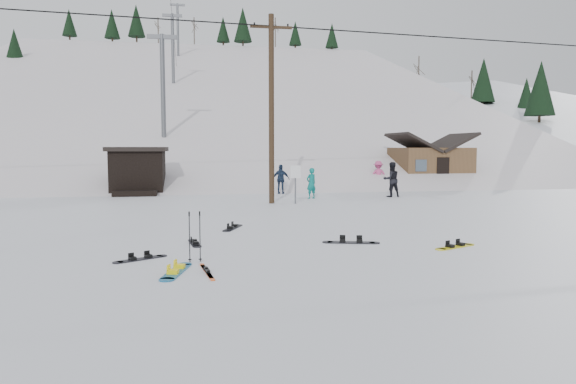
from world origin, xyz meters
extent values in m
plane|color=silver|center=(0.00, 0.00, 0.00)|extent=(200.00, 200.00, 0.00)
cube|color=silver|center=(0.00, 55.00, -12.00)|extent=(60.00, 85.24, 65.97)
cube|color=silver|center=(38.00, 50.00, -11.00)|extent=(45.66, 93.98, 54.59)
cylinder|color=#3A2819|center=(2.00, 14.00, 4.50)|extent=(0.26, 0.26, 9.00)
cube|color=#3A2819|center=(2.00, 14.00, 8.40)|extent=(2.00, 0.12, 0.12)
cylinder|color=black|center=(2.00, 14.00, 8.52)|extent=(0.08, 0.08, 0.12)
cylinder|color=#595B60|center=(3.10, 13.60, 0.90)|extent=(0.07, 0.07, 1.80)
cube|color=white|center=(3.10, 13.56, 1.55)|extent=(0.50, 0.04, 0.60)
cube|color=black|center=(-5.00, 21.00, 1.25)|extent=(3.00, 3.00, 2.50)
cube|color=black|center=(-5.00, 21.00, 2.62)|extent=(3.40, 3.40, 0.25)
cube|color=black|center=(-5.00, 19.20, 0.15)|extent=(2.40, 1.20, 0.30)
cylinder|color=#595B60|center=(-4.00, 30.00, 7.25)|extent=(0.36, 0.36, 8.00)
cube|color=#595B60|center=(-4.00, 30.00, 11.05)|extent=(2.20, 0.30, 0.30)
cylinder|color=#595B60|center=(-4.00, 50.00, 13.75)|extent=(0.36, 0.36, 8.00)
cube|color=#595B60|center=(-4.00, 50.00, 17.55)|extent=(2.20, 0.30, 0.30)
cylinder|color=#595B60|center=(-4.00, 70.00, 20.25)|extent=(0.36, 0.36, 8.00)
cube|color=#595B60|center=(-4.00, 70.00, 24.05)|extent=(2.20, 0.30, 0.30)
cube|color=brown|center=(15.00, 24.00, 1.35)|extent=(5.00, 4.00, 2.70)
cube|color=black|center=(13.65, 24.00, 3.05)|extent=(2.69, 4.40, 1.43)
cube|color=black|center=(16.35, 24.00, 3.05)|extent=(2.69, 4.40, 1.43)
cube|color=black|center=(15.00, 21.98, 1.10)|extent=(0.90, 0.06, 1.90)
cube|color=#176799|center=(-2.06, 0.62, 0.01)|extent=(0.64, 1.42, 0.03)
cylinder|color=#176799|center=(-1.90, 1.29, 0.01)|extent=(0.32, 0.32, 0.03)
cylinder|color=#176799|center=(-2.23, -0.05, 0.01)|extent=(0.32, 0.32, 0.03)
cube|color=yellow|center=(-2.00, 0.86, 0.07)|extent=(0.26, 0.22, 0.09)
cube|color=yellow|center=(-2.12, 0.38, 0.07)|extent=(0.26, 0.22, 0.09)
cube|color=#DB4A16|center=(-1.40, 0.43, 0.01)|extent=(0.29, 1.43, 0.02)
cube|color=black|center=(-1.40, 0.43, 0.05)|extent=(0.11, 0.27, 0.06)
cube|color=#DB4A16|center=(-1.42, 0.58, 0.01)|extent=(0.29, 1.43, 0.02)
cube|color=black|center=(-1.42, 0.58, 0.05)|extent=(0.11, 0.27, 0.06)
cylinder|color=black|center=(-1.78, 1.59, 0.59)|extent=(0.02, 0.02, 1.17)
cylinder|color=black|center=(-1.78, 1.59, 0.06)|extent=(0.09, 0.09, 0.01)
cylinder|color=black|center=(-1.78, 1.59, 1.15)|extent=(0.04, 0.04, 0.11)
cylinder|color=black|center=(-1.54, 1.59, 0.59)|extent=(0.02, 0.02, 1.17)
cylinder|color=black|center=(-1.54, 1.59, 0.06)|extent=(0.09, 0.09, 0.01)
cylinder|color=black|center=(-1.54, 1.59, 1.15)|extent=(0.04, 0.04, 0.11)
cube|color=black|center=(-2.97, 2.07, 0.01)|extent=(1.10, 0.80, 0.02)
cylinder|color=black|center=(-2.48, 2.36, 0.01)|extent=(0.26, 0.26, 0.02)
cylinder|color=black|center=(-3.45, 1.78, 0.01)|extent=(0.26, 0.26, 0.02)
cube|color=black|center=(-2.79, 2.17, 0.06)|extent=(0.21, 0.23, 0.07)
cube|color=black|center=(-3.14, 1.96, 0.06)|extent=(0.21, 0.23, 0.07)
cube|color=black|center=(-1.68, 3.93, 0.01)|extent=(0.39, 1.08, 0.02)
cylinder|color=black|center=(-1.75, 4.46, 0.01)|extent=(0.24, 0.24, 0.02)
cylinder|color=black|center=(-1.60, 3.41, 0.01)|extent=(0.24, 0.24, 0.02)
cube|color=black|center=(-1.70, 4.12, 0.06)|extent=(0.19, 0.15, 0.07)
cube|color=black|center=(-1.65, 3.74, 0.06)|extent=(0.19, 0.15, 0.07)
cube|color=black|center=(2.70, 3.25, 0.01)|extent=(1.36, 0.64, 0.03)
cylinder|color=black|center=(3.34, 3.08, 0.01)|extent=(0.30, 0.30, 0.03)
cylinder|color=black|center=(2.06, 3.43, 0.01)|extent=(0.30, 0.30, 0.03)
cube|color=black|center=(2.93, 3.19, 0.07)|extent=(0.21, 0.25, 0.09)
cube|color=black|center=(2.47, 3.32, 0.07)|extent=(0.21, 0.25, 0.09)
cube|color=yellow|center=(5.31, 2.15, 0.01)|extent=(1.23, 0.77, 0.03)
cylinder|color=yellow|center=(5.87, 2.40, 0.01)|extent=(0.28, 0.28, 0.03)
cylinder|color=yellow|center=(4.75, 1.89, 0.01)|extent=(0.28, 0.28, 0.03)
cube|color=black|center=(5.51, 2.24, 0.07)|extent=(0.22, 0.25, 0.08)
cube|color=black|center=(5.11, 2.05, 0.07)|extent=(0.22, 0.25, 0.08)
cube|color=black|center=(-0.43, 6.50, 0.01)|extent=(0.74, 1.26, 0.03)
cylinder|color=black|center=(-0.19, 7.07, 0.01)|extent=(0.29, 0.29, 0.03)
cylinder|color=black|center=(-0.66, 5.92, 0.01)|extent=(0.29, 0.29, 0.03)
cube|color=black|center=(-0.34, 6.71, 0.07)|extent=(0.25, 0.22, 0.08)
cube|color=black|center=(-0.51, 6.29, 0.07)|extent=(0.25, 0.22, 0.08)
imported|color=#0B6E69|center=(4.41, 15.93, 0.82)|extent=(0.71, 0.61, 1.63)
imported|color=black|center=(8.95, 16.04, 0.96)|extent=(0.97, 0.78, 1.92)
imported|color=#C0447C|center=(10.41, 22.10, 0.91)|extent=(1.25, 0.82, 1.82)
imported|color=#1A2943|center=(3.29, 18.97, 0.86)|extent=(1.09, 0.73, 1.72)
camera|label=1|loc=(-1.60, -10.61, 2.70)|focal=32.00mm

